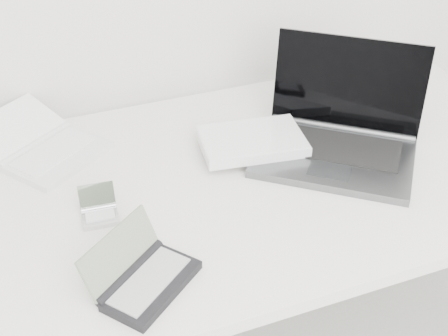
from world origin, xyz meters
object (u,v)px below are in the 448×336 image
object	(u,v)px
palmtop_charcoal	(143,277)
desk	(230,193)
laptop_large	(314,137)
netbook_open_white	(45,148)

from	to	relation	value
palmtop_charcoal	desk	bearing A→B (deg)	5.13
desk	palmtop_charcoal	xyz separation A→B (m)	(-0.27, -0.25, 0.07)
desk	palmtop_charcoal	distance (m)	0.38
palmtop_charcoal	laptop_large	bearing A→B (deg)	-8.65
netbook_open_white	palmtop_charcoal	distance (m)	0.51
netbook_open_white	palmtop_charcoal	size ratio (longest dim) A/B	1.57
desk	netbook_open_white	size ratio (longest dim) A/B	4.38
desk	netbook_open_white	distance (m)	0.46
netbook_open_white	palmtop_charcoal	bearing A→B (deg)	-114.09
laptop_large	netbook_open_white	bearing A→B (deg)	-161.71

